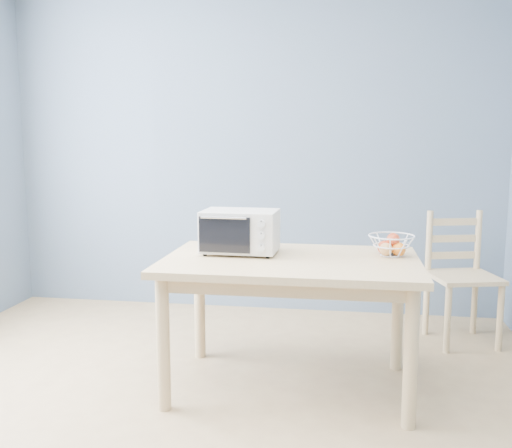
% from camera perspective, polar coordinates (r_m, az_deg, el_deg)
% --- Properties ---
extents(room, '(4.01, 4.51, 2.61)m').
position_cam_1_polar(room, '(2.47, -9.23, 6.03)').
color(room, tan).
rests_on(room, ground).
extents(dining_table, '(1.40, 0.90, 0.75)m').
position_cam_1_polar(dining_table, '(3.18, 3.48, -5.23)').
color(dining_table, '#D4B47F').
rests_on(dining_table, ground).
extents(toaster_oven, '(0.43, 0.32, 0.25)m').
position_cam_1_polar(toaster_oven, '(3.26, -1.90, -0.67)').
color(toaster_oven, beige).
rests_on(toaster_oven, dining_table).
extents(fruit_basket, '(0.29, 0.29, 0.13)m').
position_cam_1_polar(fruit_basket, '(3.28, 13.34, -2.05)').
color(fruit_basket, white).
rests_on(fruit_basket, dining_table).
extents(dining_chair, '(0.51, 0.51, 0.90)m').
position_cam_1_polar(dining_chair, '(4.21, 19.78, -5.15)').
color(dining_chair, '#D4B47F').
rests_on(dining_chair, ground).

